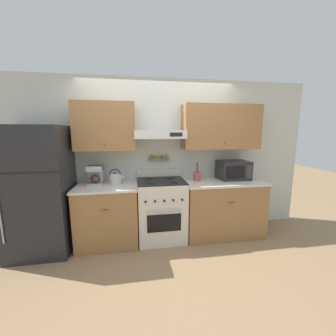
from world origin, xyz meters
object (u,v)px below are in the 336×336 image
utensil_crock (197,176)px  refrigerator (40,190)px  coffee_maker (96,175)px  microwave (233,170)px  stove_range (161,209)px  tea_kettle (115,178)px

utensil_crock → refrigerator: bearing=-176.5°
utensil_crock → coffee_maker: bearing=179.1°
microwave → stove_range: bearing=-175.3°
coffee_maker → utensil_crock: utensil_crock is taller
stove_range → refrigerator: (-1.72, -0.06, 0.41)m
tea_kettle → microwave: size_ratio=0.50×
microwave → coffee_maker: bearing=179.8°
stove_range → utensil_crock: utensil_crock is taller
stove_range → microwave: microwave is taller
refrigerator → utensil_crock: size_ratio=5.99×
utensil_crock → microwave: bearing=1.6°
stove_range → microwave: (1.24, 0.10, 0.58)m
refrigerator → microwave: bearing=3.1°
tea_kettle → utensil_crock: size_ratio=0.83×
refrigerator → utensil_crock: 2.33m
microwave → utensil_crock: 0.65m
refrigerator → coffee_maker: 0.77m
refrigerator → tea_kettle: refrigerator is taller
tea_kettle → utensil_crock: (1.30, 0.00, -0.01)m
stove_range → coffee_maker: bearing=173.8°
refrigerator → tea_kettle: (1.02, 0.14, 0.11)m
tea_kettle → utensil_crock: utensil_crock is taller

